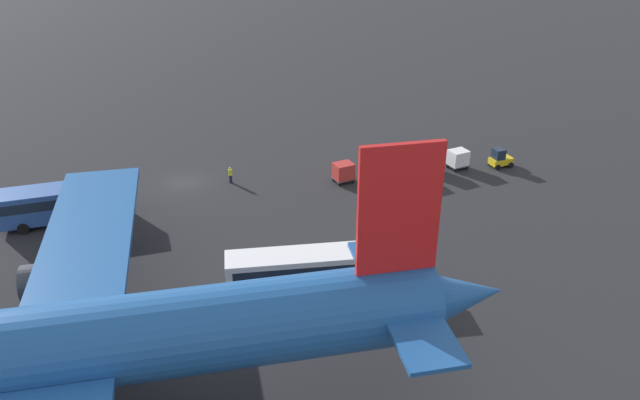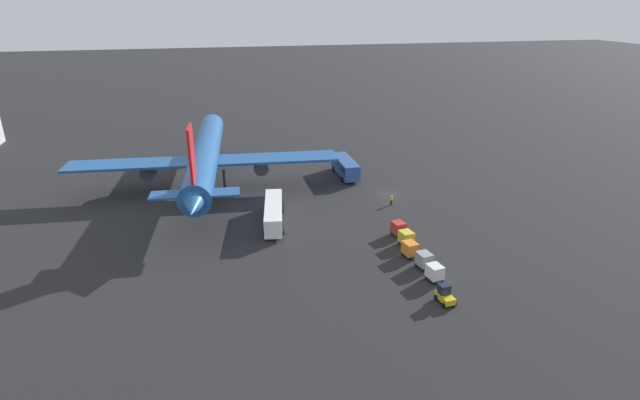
% 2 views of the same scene
% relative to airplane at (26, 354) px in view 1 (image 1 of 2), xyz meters
% --- Properties ---
extents(ground_plane, '(600.00, 600.00, 0.00)m').
position_rel_airplane_xyz_m(ground_plane, '(-10.84, -30.83, -6.04)').
color(ground_plane, '#232326').
extents(airplane, '(53.89, 46.88, 16.09)m').
position_rel_airplane_xyz_m(airplane, '(0.00, 0.00, 0.00)').
color(airplane, '#1E5193').
rests_on(airplane, ground).
extents(shuttle_bus_near, '(10.32, 3.35, 3.32)m').
position_rel_airplane_xyz_m(shuttle_bus_near, '(0.58, -26.03, -4.06)').
color(shuttle_bus_near, '#2D5199').
rests_on(shuttle_bus_near, ground).
extents(shuttle_bus_far, '(13.03, 4.57, 3.17)m').
position_rel_airplane_xyz_m(shuttle_bus_far, '(-18.10, -9.33, -4.14)').
color(shuttle_bus_far, white).
rests_on(shuttle_bus_far, ground).
extents(baggage_tug, '(2.50, 1.80, 2.10)m').
position_rel_airplane_xyz_m(baggage_tug, '(-43.77, -24.86, -5.10)').
color(baggage_tug, gold).
rests_on(baggage_tug, ground).
extents(worker_person, '(0.38, 0.38, 1.74)m').
position_rel_airplane_xyz_m(worker_person, '(-15.37, -29.43, -5.17)').
color(worker_person, '#1E1E2D').
rests_on(worker_person, ground).
extents(cargo_cart_white, '(2.24, 1.98, 2.06)m').
position_rel_airplane_xyz_m(cargo_cart_white, '(-39.22, -25.78, -4.85)').
color(cargo_cart_white, '#38383D').
rests_on(cargo_cart_white, ground).
extents(cargo_cart_grey, '(2.24, 1.98, 2.06)m').
position_rel_airplane_xyz_m(cargo_cart_grey, '(-36.02, -25.85, -4.85)').
color(cargo_cart_grey, '#38383D').
rests_on(cargo_cart_grey, ground).
extents(cargo_cart_orange, '(2.24, 1.98, 2.06)m').
position_rel_airplane_xyz_m(cargo_cart_orange, '(-32.82, -25.27, -4.85)').
color(cargo_cart_orange, '#38383D').
rests_on(cargo_cart_orange, ground).
extents(cargo_cart_yellow, '(2.24, 1.98, 2.06)m').
position_rel_airplane_xyz_m(cargo_cart_yellow, '(-29.62, -26.09, -4.85)').
color(cargo_cart_yellow, '#38383D').
rests_on(cargo_cart_yellow, ground).
extents(cargo_cart_red, '(2.24, 1.98, 2.06)m').
position_rel_airplane_xyz_m(cargo_cart_red, '(-26.43, -26.20, -4.85)').
color(cargo_cart_red, '#38383D').
rests_on(cargo_cart_red, ground).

